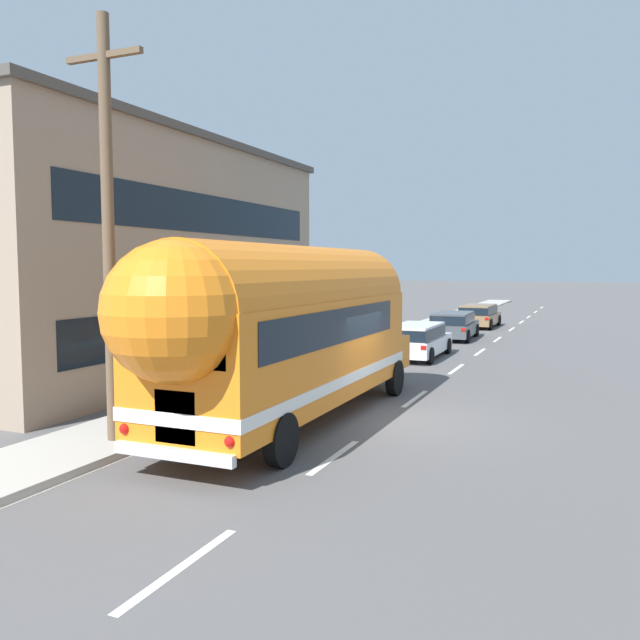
% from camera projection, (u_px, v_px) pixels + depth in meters
% --- Properties ---
extents(ground_plane, '(300.00, 300.00, 0.00)m').
position_uv_depth(ground_plane, '(387.00, 419.00, 15.51)').
color(ground_plane, '#565454').
extents(lane_markings, '(3.80, 80.00, 0.01)m').
position_uv_depth(lane_markings, '(420.00, 349.00, 28.57)').
color(lane_markings, silver).
rests_on(lane_markings, ground).
extents(sidewalk_slab, '(2.28, 90.00, 0.15)m').
position_uv_depth(sidewalk_slab, '(347.00, 354.00, 26.55)').
color(sidewalk_slab, '#ADA89E').
rests_on(sidewalk_slab, ground).
extents(roadside_building, '(12.09, 15.57, 7.84)m').
position_uv_depth(roadside_building, '(72.00, 259.00, 23.17)').
color(roadside_building, gray).
rests_on(roadside_building, ground).
extents(utility_pole, '(1.80, 0.24, 8.50)m').
position_uv_depth(utility_pole, '(108.00, 227.00, 12.78)').
color(utility_pole, brown).
rests_on(utility_pole, ground).
extents(painted_bus, '(2.60, 11.71, 4.12)m').
position_uv_depth(painted_bus, '(287.00, 326.00, 14.52)').
color(painted_bus, orange).
rests_on(painted_bus, ground).
extents(car_lead, '(1.90, 4.67, 1.37)m').
position_uv_depth(car_lead, '(417.00, 338.00, 25.75)').
color(car_lead, white).
rests_on(car_lead, ground).
extents(car_second, '(2.09, 4.62, 1.37)m').
position_uv_depth(car_second, '(454.00, 324.00, 32.43)').
color(car_second, '#474C51').
rests_on(car_second, ground).
extents(car_third, '(2.02, 4.57, 1.37)m').
position_uv_depth(car_third, '(479.00, 314.00, 38.70)').
color(car_third, olive).
rests_on(car_third, ground).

